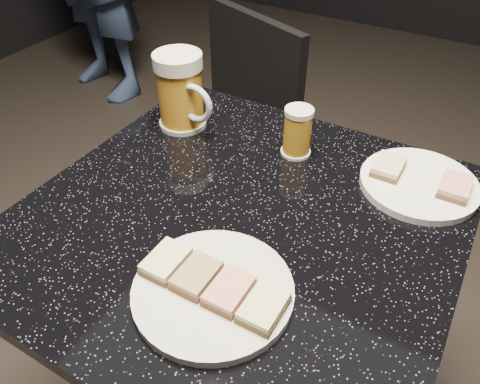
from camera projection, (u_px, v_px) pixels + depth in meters
name	position (u px, v px, depth m)	size (l,w,h in m)	color
plate_large	(213.00, 291.00, 0.65)	(0.23, 0.23, 0.01)	silver
plate_small	(419.00, 184.00, 0.84)	(0.21, 0.21, 0.01)	white
table	(240.00, 303.00, 0.94)	(0.70, 0.70, 0.75)	black
beer_mug	(181.00, 91.00, 0.95)	(0.14, 0.10, 0.16)	silver
beer_tumbler	(297.00, 132.00, 0.89)	(0.06, 0.06, 0.10)	silver
chair	(224.00, 145.00, 1.39)	(0.49, 0.49, 0.86)	black
canapes_on_plate_large	(213.00, 283.00, 0.64)	(0.21, 0.07, 0.02)	#4C3521
canapes_on_plate_small	(421.00, 177.00, 0.83)	(0.17, 0.07, 0.02)	#4C3521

